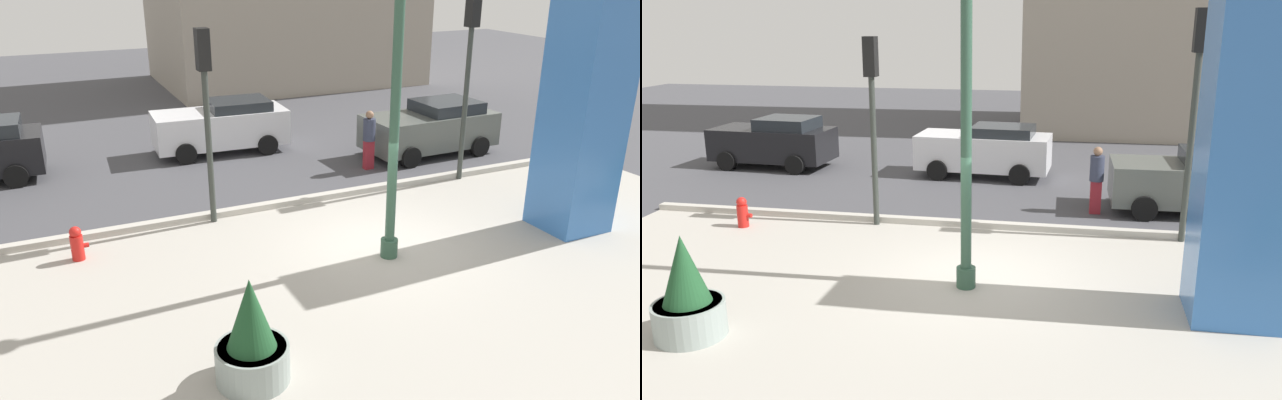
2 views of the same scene
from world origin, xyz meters
TOP-DOWN VIEW (x-y plane):
  - ground_plane at (0.00, 4.00)m, footprint 60.00×60.00m
  - plaza_pavement at (0.00, -2.00)m, footprint 18.00×10.00m
  - curb_strip at (0.00, 3.12)m, footprint 18.00×0.24m
  - lamp_post at (-0.16, -0.46)m, footprint 0.44×0.44m
  - art_pillar_blue at (4.41, -0.83)m, footprint 1.38×1.38m
  - potted_plant_by_pillar at (-4.10, -3.16)m, footprint 1.11×1.11m
  - fire_hydrant at (-6.10, 2.11)m, footprint 0.36×0.26m
  - traffic_light_far_side at (-2.99, 2.90)m, footprint 0.28×0.42m
  - traffic_light_corner at (4.16, 2.97)m, footprint 0.28×0.42m
  - car_curb_west at (-1.13, 8.35)m, footprint 4.24×2.09m
  - car_passing_lane at (-8.33, 8.40)m, footprint 4.06×2.14m
  - car_intersection at (4.79, 5.39)m, footprint 4.22×2.19m
  - pedestrian_by_curb at (2.27, 4.84)m, footprint 0.37×0.37m

SIDE VIEW (x-z plane):
  - ground_plane at x=0.00m, z-range 0.00..0.00m
  - plaza_pavement at x=0.00m, z-range -0.01..0.01m
  - curb_strip at x=0.00m, z-range 0.00..0.16m
  - fire_hydrant at x=-6.10m, z-range -0.01..0.74m
  - potted_plant_by_pillar at x=-4.10m, z-range -0.17..1.52m
  - car_intersection at x=4.79m, z-range 0.02..1.68m
  - car_curb_west at x=-1.13m, z-range 0.03..1.68m
  - car_passing_lane at x=-8.33m, z-range 0.01..1.71m
  - pedestrian_by_curb at x=2.27m, z-range 0.10..1.85m
  - art_pillar_blue at x=4.41m, z-range 0.00..5.96m
  - traffic_light_far_side at x=-2.99m, z-range 0.80..5.27m
  - traffic_light_corner at x=4.16m, z-range 0.85..5.93m
  - lamp_post at x=-0.16m, z-range -0.09..6.95m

